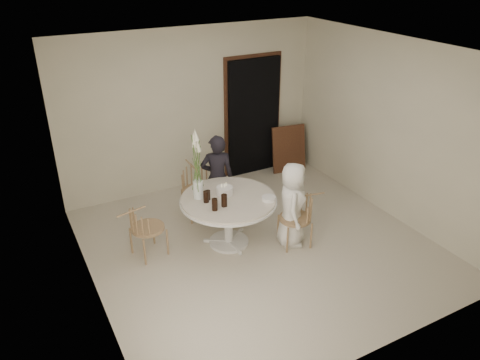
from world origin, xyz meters
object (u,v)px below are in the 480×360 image
boy (292,205)px  girl (217,178)px  chair_right (303,212)px  birthday_cake (225,191)px  flower_vase (197,170)px  table (228,205)px  chair_left (140,226)px  chair_far (194,183)px

boy → girl: bearing=58.4°
chair_right → birthday_cake: 1.12m
girl → chair_right: bearing=141.2°
girl → flower_vase: (-0.53, -0.52, 0.47)m
table → chair_left: chair_left is taller
chair_far → girl: bearing=-49.4°
chair_left → girl: size_ratio=0.57×
chair_right → boy: boy is taller
boy → flower_vase: flower_vase is taller
birthday_cake → girl: bearing=74.0°
girl → birthday_cake: girl is taller
flower_vase → chair_far: bearing=71.0°
table → chair_far: size_ratio=1.66×
chair_far → flower_vase: bearing=-107.9°
chair_left → flower_vase: size_ratio=0.76×
girl → flower_vase: bearing=64.0°
table → chair_left: 1.21m
table → chair_right: (0.91, -0.47, -0.12)m
chair_far → birthday_cake: 0.94m
chair_left → birthday_cake: birthday_cake is taller
birthday_cake → flower_vase: size_ratio=0.22×
boy → birthday_cake: 0.95m
girl → chair_far: bearing=-30.9°
chair_far → boy: boy is taller
chair_right → boy: (-0.13, 0.07, 0.12)m
chair_far → chair_right: bearing=-55.6°
birthday_cake → chair_far: bearing=94.8°
chair_far → birthday_cake: (0.08, -0.90, 0.27)m
table → boy: bearing=-27.2°
chair_right → chair_left: size_ratio=1.00×
table → girl: bearing=76.1°
boy → birthday_cake: size_ratio=5.42×
chair_left → boy: size_ratio=0.63×
birthday_cake → chair_left: bearing=173.6°
chair_far → girl: girl is taller
table → chair_far: chair_far is taller
birthday_cake → table: bearing=-92.9°
table → girl: 0.74m
chair_left → table: bearing=-115.0°
chair_right → flower_vase: (-1.27, 0.67, 0.65)m
girl → boy: girl is taller
boy → flower_vase: size_ratio=1.22×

